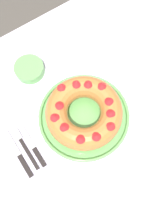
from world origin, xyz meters
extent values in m
plane|color=#4C4742|center=(0.00, 0.00, 0.00)|extent=(8.00, 8.00, 0.00)
cube|color=silver|center=(0.00, 0.00, 0.71)|extent=(1.55, 0.99, 0.03)
cylinder|color=brown|center=(0.71, 0.43, 0.35)|extent=(0.06, 0.06, 0.70)
cylinder|color=#6BB760|center=(-0.01, -0.02, 0.73)|extent=(0.34, 0.34, 0.01)
torus|color=#6BB760|center=(-0.01, -0.02, 0.75)|extent=(0.35, 0.35, 0.01)
torus|color=#C67538|center=(-0.01, -0.02, 0.79)|extent=(0.28, 0.28, 0.08)
cone|color=red|center=(0.02, 0.07, 0.84)|extent=(0.04, 0.04, 0.01)
cone|color=red|center=(-0.03, 0.09, 0.84)|extent=(0.04, 0.04, 0.01)
cone|color=red|center=(-0.07, 0.04, 0.84)|extent=(0.04, 0.04, 0.01)
cone|color=red|center=(-0.11, 0.01, 0.84)|extent=(0.04, 0.04, 0.01)
cone|color=red|center=(-0.10, -0.04, 0.84)|extent=(0.05, 0.05, 0.01)
cone|color=red|center=(-0.08, -0.10, 0.84)|extent=(0.03, 0.03, 0.01)
cone|color=red|center=(-0.03, -0.12, 0.84)|extent=(0.04, 0.04, 0.01)
cone|color=red|center=(0.03, -0.12, 0.84)|extent=(0.04, 0.04, 0.01)
cone|color=red|center=(0.06, -0.09, 0.84)|extent=(0.04, 0.04, 0.01)
cone|color=red|center=(0.08, -0.05, 0.84)|extent=(0.04, 0.04, 0.01)
cone|color=red|center=(0.09, 0.01, 0.84)|extent=(0.04, 0.04, 0.01)
cone|color=red|center=(0.06, 0.05, 0.84)|extent=(0.05, 0.05, 0.01)
cube|color=black|center=(-0.26, -0.02, 0.73)|extent=(0.01, 0.13, 0.01)
cube|color=silver|center=(-0.26, 0.07, 0.73)|extent=(0.02, 0.05, 0.01)
cube|color=black|center=(-0.29, -0.05, 0.73)|extent=(0.02, 0.09, 0.01)
cube|color=silver|center=(-0.29, 0.05, 0.73)|extent=(0.02, 0.11, 0.00)
cube|color=black|center=(-0.23, -0.05, 0.73)|extent=(0.02, 0.08, 0.01)
cube|color=silver|center=(-0.23, 0.03, 0.73)|extent=(0.02, 0.10, 0.00)
cylinder|color=#6BB760|center=(-0.08, 0.27, 0.75)|extent=(0.12, 0.12, 0.04)
cube|color=#B2D1B7|center=(0.28, -0.04, 0.73)|extent=(0.14, 0.12, 0.00)
camera|label=1|loc=(-0.15, -0.22, 1.54)|focal=35.00mm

